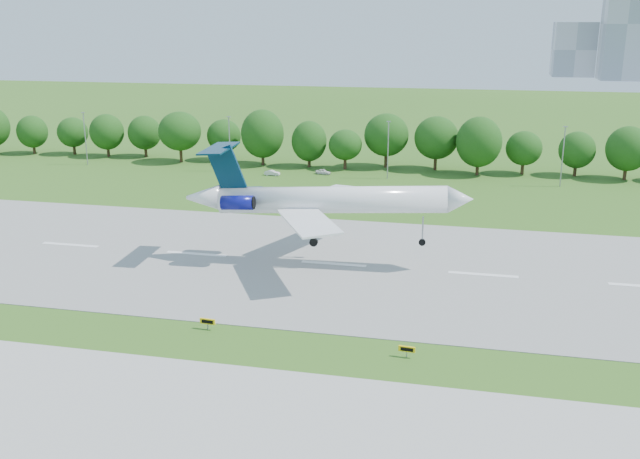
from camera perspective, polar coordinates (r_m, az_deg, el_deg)
The scene contains 9 objects.
ground at distance 72.88m, azimuth 12.87°, elevation -10.14°, with size 600.00×600.00×0.00m, color #2D5A17.
runway at distance 95.96m, azimuth 12.91°, elevation -3.56°, with size 400.00×45.00×0.08m, color gray.
tree_line at distance 159.60m, azimuth 13.11°, elevation 6.56°, with size 288.40×8.40×10.40m.
light_poles at distance 149.71m, azimuth 12.16°, elevation 6.06°, with size 175.90×0.25×12.19m.
airliner at distance 95.44m, azimuth -0.23°, elevation 2.47°, with size 39.03×28.39×13.00m.
taxi_sign_left at distance 78.21m, azimuth -8.99°, elevation -7.29°, with size 1.77×0.35×1.24m.
taxi_sign_centre at distance 71.74m, azimuth 6.96°, elevation -9.49°, with size 1.69×0.35×1.18m.
service_vehicle_a at distance 154.84m, azimuth -3.85°, elevation 4.54°, with size 1.17×3.35×1.10m, color silver.
service_vehicle_b at distance 155.64m, azimuth 0.26°, elevation 4.64°, with size 1.33×3.30×1.13m, color silver.
Camera 1 is at (-1.78, -65.51, 31.88)m, focal length 40.00 mm.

